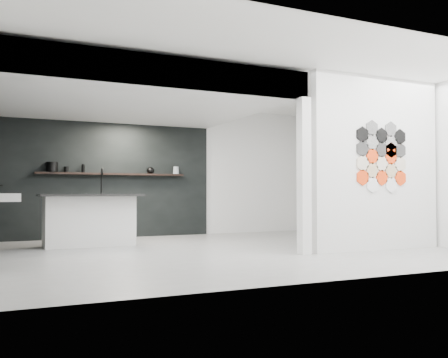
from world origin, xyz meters
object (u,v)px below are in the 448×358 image
(glass_vase, at_px, (176,170))
(wall_basin, at_px, (6,197))
(glass_bowl, at_px, (176,172))
(bottle_dark, at_px, (83,168))
(partition_panel, at_px, (377,163))
(kitchen_island, at_px, (90,219))
(kettle, at_px, (150,170))
(utensil_cup, at_px, (66,169))
(stockpot, at_px, (52,167))

(glass_vase, bearing_deg, wall_basin, -148.65)
(glass_bowl, xyz_separation_m, bottle_dark, (-1.94, 0.00, 0.04))
(partition_panel, relative_size, kitchen_island, 1.64)
(wall_basin, height_order, glass_vase, glass_vase)
(bottle_dark, bearing_deg, kitchen_island, -94.09)
(glass_bowl, bearing_deg, kettle, 180.00)
(partition_panel, relative_size, utensil_cup, 25.22)
(wall_basin, relative_size, stockpot, 2.57)
(kitchen_island, xyz_separation_m, stockpot, (-0.49, 1.34, 0.95))
(glass_vase, distance_m, bottle_dark, 1.94)
(kitchen_island, bearing_deg, glass_bowl, 32.52)
(kettle, bearing_deg, kitchen_island, -125.79)
(kitchen_island, distance_m, stockpot, 1.72)
(kitchen_island, xyz_separation_m, kettle, (1.47, 1.34, 0.93))
(kitchen_island, distance_m, bottle_dark, 1.64)
(glass_bowl, relative_size, utensil_cup, 1.15)
(glass_vase, distance_m, utensil_cup, 2.27)
(partition_panel, xyz_separation_m, kitchen_island, (-4.11, 2.52, -0.94))
(kettle, xyz_separation_m, utensil_cup, (-1.70, 0.00, -0.01))
(partition_panel, height_order, kettle, partition_panel)
(partition_panel, bearing_deg, wall_basin, 161.77)
(stockpot, xyz_separation_m, kettle, (1.97, 0.00, -0.03))
(glass_bowl, bearing_deg, partition_panel, -61.77)
(bottle_dark, bearing_deg, glass_bowl, 0.00)
(bottle_dark, bearing_deg, wall_basin, -125.01)
(glass_bowl, distance_m, bottle_dark, 1.94)
(wall_basin, relative_size, utensil_cup, 5.40)
(partition_panel, bearing_deg, stockpot, 140.00)
(wall_basin, height_order, kettle, kettle)
(wall_basin, relative_size, bottle_dark, 3.64)
(wall_basin, distance_m, stockpot, 2.31)
(partition_panel, relative_size, wall_basin, 4.67)
(partition_panel, height_order, bottle_dark, partition_panel)
(partition_panel, distance_m, glass_vase, 4.39)
(glass_vase, bearing_deg, glass_bowl, 0.00)
(utensil_cup, bearing_deg, glass_vase, 0.00)
(kettle, distance_m, glass_bowl, 0.57)
(stockpot, relative_size, kettle, 1.45)
(kitchen_island, relative_size, kettle, 10.65)
(glass_bowl, xyz_separation_m, utensil_cup, (-2.27, 0.00, 0.01))
(kitchen_island, height_order, utensil_cup, utensil_cup)
(kettle, relative_size, utensil_cup, 1.45)
(glass_bowl, bearing_deg, wall_basin, -148.65)
(kettle, bearing_deg, wall_basin, -131.92)
(kettle, distance_m, bottle_dark, 1.38)
(partition_panel, xyz_separation_m, glass_bowl, (-2.08, 3.87, -0.03))
(wall_basin, xyz_separation_m, bottle_dark, (1.45, 2.07, 0.55))
(kitchen_island, relative_size, glass_vase, 10.86)
(kettle, height_order, bottle_dark, bottle_dark)
(kettle, xyz_separation_m, glass_bowl, (0.57, 0.00, -0.02))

